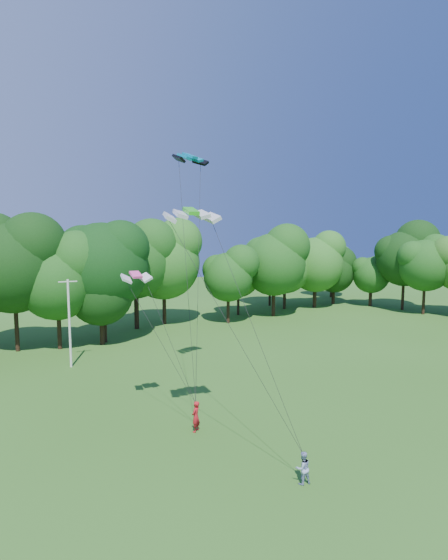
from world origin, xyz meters
TOP-DOWN VIEW (x-y plane):
  - ground at (0.00, 0.00)m, footprint 160.00×160.00m
  - utility_pole at (-3.93, 28.53)m, footprint 1.48×0.51m
  - kite_flyer_left at (-2.63, 11.86)m, footprint 0.79×0.70m
  - kite_flyer_right at (-1.86, 4.41)m, footprint 0.90×0.79m
  - kite_teal at (0.90, 17.32)m, footprint 2.67×1.47m
  - kite_green at (-3.87, 10.40)m, footprint 3.07×2.08m
  - kite_pink at (-4.50, 15.29)m, footprint 1.90×1.14m
  - tree_back_center at (1.88, 34.56)m, footprint 10.21×10.21m
  - tree_back_east at (31.26, 39.57)m, footprint 8.51×8.51m

SIDE VIEW (x-z plane):
  - ground at x=0.00m, z-range 0.00..0.00m
  - kite_flyer_right at x=-1.86m, z-range 0.00..1.55m
  - kite_flyer_left at x=-2.63m, z-range 0.00..1.82m
  - utility_pole at x=-3.93m, z-range 0.12..7.73m
  - tree_back_east at x=31.26m, z-range 1.54..13.92m
  - kite_pink at x=-4.50m, z-range 8.89..9.29m
  - tree_back_center at x=1.88m, z-range 1.85..16.70m
  - kite_green at x=-3.87m, z-range 12.46..12.94m
  - kite_teal at x=0.90m, z-range 16.56..17.10m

